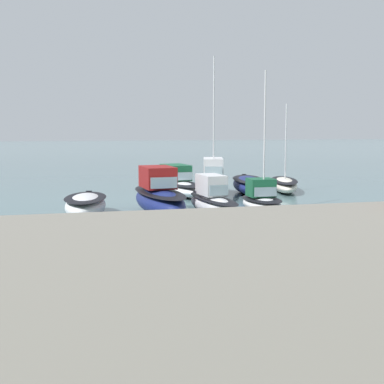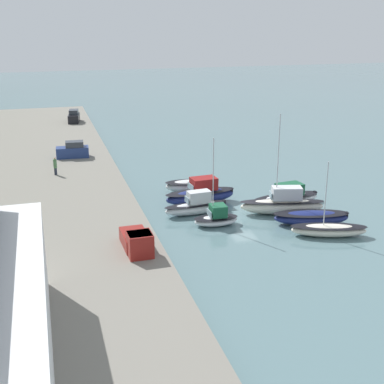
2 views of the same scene
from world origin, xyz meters
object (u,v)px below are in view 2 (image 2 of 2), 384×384
(moored_boat_2, at_px, (201,194))
(moored_boat_3, at_px, (190,185))
(pickup_truck_0, at_px, (137,241))
(parked_car_3, at_px, (74,117))
(moored_boat_6, at_px, (283,204))
(parked_car_1, at_px, (73,151))
(moored_boat_5, at_px, (311,217))
(moored_boat_0, at_px, (216,218))
(moored_boat_4, at_px, (329,230))
(moored_boat_7, at_px, (287,197))
(moored_boat_1, at_px, (196,206))
(person_on_quay, at_px, (55,166))

(moored_boat_2, bearing_deg, moored_boat_3, -4.66)
(pickup_truck_0, bearing_deg, parked_car_3, -90.47)
(moored_boat_6, xyz_separation_m, parked_car_1, (23.88, 19.19, 1.26))
(moored_boat_5, xyz_separation_m, parked_car_1, (27.22, 20.67, 1.65))
(moored_boat_2, height_order, pickup_truck_0, pickup_truck_0)
(moored_boat_0, bearing_deg, moored_boat_2, -1.78)
(moored_boat_4, relative_size, moored_boat_7, 0.89)
(moored_boat_4, bearing_deg, parked_car_1, 52.10)
(moored_boat_7, bearing_deg, moored_boat_6, 138.76)
(moored_boat_3, distance_m, pickup_truck_0, 20.08)
(parked_car_1, bearing_deg, moored_boat_3, -135.59)
(moored_boat_2, distance_m, parked_car_1, 22.14)
(moored_boat_1, distance_m, moored_boat_3, 7.47)
(moored_boat_3, height_order, moored_boat_7, moored_boat_7)
(moored_boat_2, relative_size, moored_boat_7, 0.97)
(moored_boat_4, bearing_deg, moored_boat_2, 53.91)
(moored_boat_1, height_order, moored_boat_4, moored_boat_4)
(moored_boat_1, distance_m, moored_boat_4, 13.41)
(moored_boat_7, height_order, person_on_quay, person_on_quay)
(moored_boat_6, bearing_deg, moored_boat_2, 66.83)
(moored_boat_5, relative_size, moored_boat_6, 0.75)
(moored_boat_0, height_order, moored_boat_4, moored_boat_0)
(moored_boat_5, height_order, parked_car_3, parked_car_3)
(moored_boat_5, relative_size, parked_car_3, 1.76)
(moored_boat_7, bearing_deg, parked_car_3, 14.09)
(moored_boat_3, xyz_separation_m, pickup_truck_0, (-17.71, 9.34, 1.53))
(moored_boat_0, distance_m, person_on_quay, 22.31)
(moored_boat_0, xyz_separation_m, pickup_truck_0, (-6.92, 8.95, 1.50))
(moored_boat_0, xyz_separation_m, moored_boat_5, (-2.30, -8.95, -0.05))
(parked_car_3, xyz_separation_m, person_on_quay, (-33.39, 4.55, 0.18))
(moored_boat_3, height_order, parked_car_1, parked_car_1)
(moored_boat_6, relative_size, moored_boat_7, 1.25)
(person_on_quay, bearing_deg, pickup_truck_0, -167.37)
(moored_boat_2, height_order, parked_car_3, parked_car_3)
(moored_boat_7, distance_m, pickup_truck_0, 20.87)
(parked_car_1, bearing_deg, moored_boat_4, -141.78)
(moored_boat_1, xyz_separation_m, moored_boat_4, (-8.87, -10.05, -0.28))
(moored_boat_6, distance_m, moored_boat_7, 2.95)
(parked_car_1, bearing_deg, moored_boat_5, -138.99)
(moored_boat_0, bearing_deg, moored_boat_7, -67.27)
(moored_boat_2, height_order, moored_boat_3, moored_boat_2)
(moored_boat_4, relative_size, parked_car_3, 1.65)
(moored_boat_2, relative_size, moored_boat_4, 1.10)
(parked_car_3, height_order, person_on_quay, parked_car_3)
(moored_boat_1, relative_size, moored_boat_5, 0.88)
(moored_boat_6, bearing_deg, moored_boat_7, -19.33)
(parked_car_3, bearing_deg, moored_boat_7, 120.05)
(moored_boat_0, distance_m, moored_boat_4, 10.57)
(moored_boat_3, height_order, parked_car_3, parked_car_3)
(moored_boat_6, xyz_separation_m, person_on_quay, (15.98, 21.78, 1.44))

